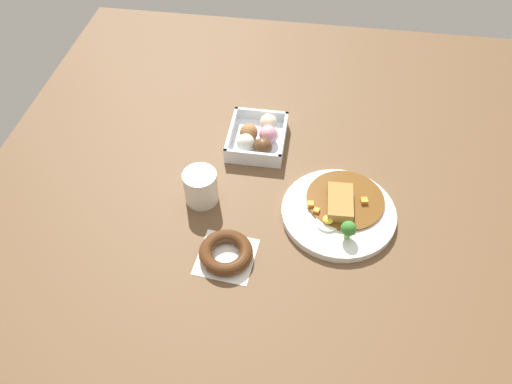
% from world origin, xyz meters
% --- Properties ---
extents(ground_plane, '(1.60, 1.60, 0.00)m').
position_xyz_m(ground_plane, '(0.00, 0.00, 0.00)').
color(ground_plane, brown).
extents(curry_plate, '(0.26, 0.26, 0.06)m').
position_xyz_m(curry_plate, '(-0.02, -0.07, 0.01)').
color(curry_plate, white).
rests_on(curry_plate, ground_plane).
extents(donut_box, '(0.17, 0.14, 0.06)m').
position_xyz_m(donut_box, '(0.19, 0.15, 0.02)').
color(donut_box, silver).
rests_on(donut_box, ground_plane).
extents(chocolate_ring_donut, '(0.13, 0.13, 0.03)m').
position_xyz_m(chocolate_ring_donut, '(-0.16, 0.17, 0.02)').
color(chocolate_ring_donut, white).
rests_on(chocolate_ring_donut, ground_plane).
extents(coffee_mug, '(0.08, 0.08, 0.08)m').
position_xyz_m(coffee_mug, '(-0.01, 0.25, 0.04)').
color(coffee_mug, silver).
rests_on(coffee_mug, ground_plane).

